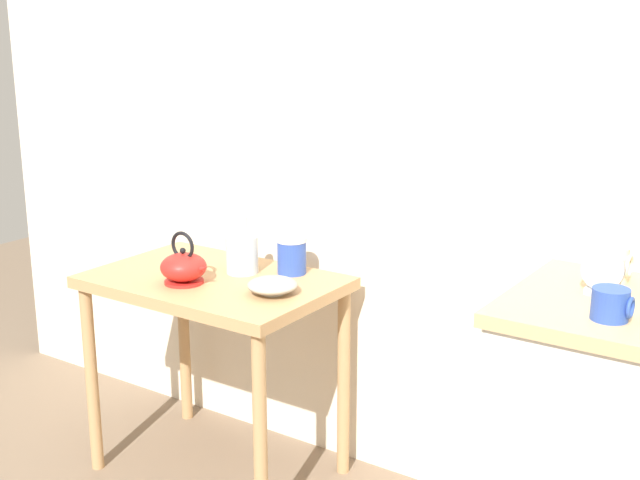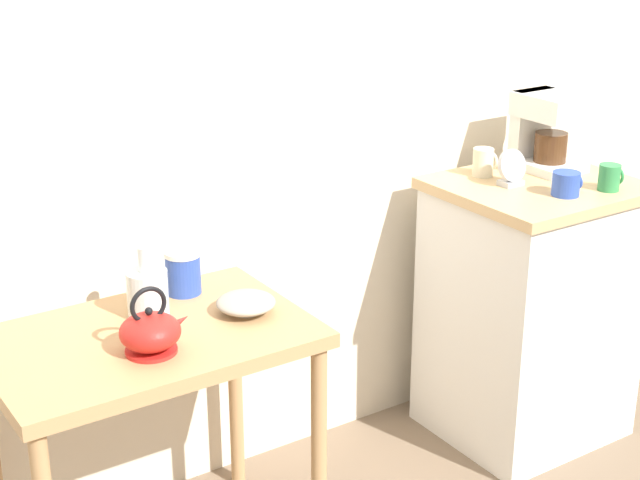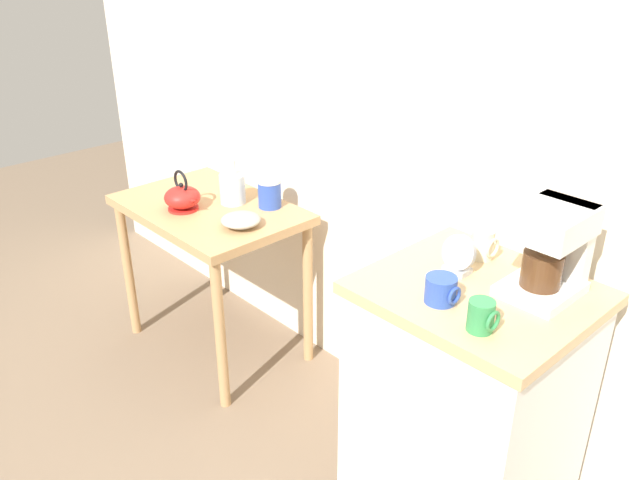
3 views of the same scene
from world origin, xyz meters
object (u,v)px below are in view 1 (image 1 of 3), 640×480
Objects in this scene: glass_carafe_vase at (242,253)px; canister_enamel at (292,255)px; mug_small_cream at (616,265)px; table_clock at (603,275)px; bowl_stoneware at (272,285)px; mug_blue at (611,304)px; teakettle at (184,267)px.

canister_enamel is (0.15, 0.09, -0.01)m from glass_carafe_vase.
table_clock is at bearing -89.46° from mug_small_cream.
bowl_stoneware is 1.73× the size of mug_small_cream.
canister_enamel is at bearing 30.82° from glass_carafe_vase.
canister_enamel is (-0.08, 0.22, 0.04)m from bowl_stoneware.
canister_enamel is 1.08× the size of table_clock.
mug_small_cream is (-0.07, 0.30, 0.01)m from mug_blue.
mug_small_cream is 0.79× the size of table_clock.
glass_carafe_vase is 1.34m from mug_blue.
mug_small_cream reaches higher than glass_carafe_vase.
glass_carafe_vase is at bearing 150.60° from bowl_stoneware.
mug_blue is 0.19m from table_clock.
canister_enamel is 1.12m from table_clock.
teakettle is 1.40m from mug_blue.
teakettle is 0.22m from glass_carafe_vase.
glass_carafe_vase is 2.12× the size of mug_blue.
glass_carafe_vase is 0.17m from canister_enamel.
teakettle is at bearing -169.26° from mug_small_cream.
mug_blue is at bearing -6.58° from bowl_stoneware.
table_clock is (1.01, 0.05, 0.20)m from bowl_stoneware.
table_clock is at bearing -8.86° from canister_enamel.
mug_small_cream is at bearing 90.54° from table_clock.
canister_enamel is 1.37× the size of mug_blue.
canister_enamel is (0.23, 0.29, 0.01)m from teakettle.
bowl_stoneware is 0.26m from glass_carafe_vase.
glass_carafe_vase reaches higher than canister_enamel.
teakettle reaches higher than canister_enamel.
bowl_stoneware is 0.32m from teakettle.
glass_carafe_vase is 2.12× the size of mug_small_cream.
mug_blue is (1.31, -0.25, 0.14)m from glass_carafe_vase.
bowl_stoneware is 0.86× the size of teakettle.
table_clock is at bearing 2.63° from bowl_stoneware.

